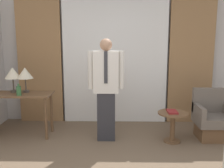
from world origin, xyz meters
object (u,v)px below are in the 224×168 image
table_lamp_right (25,74)px  bottle_by_lamp (19,91)px  table_lamp_left (13,74)px  book (172,112)px  person (106,86)px  armchair (213,120)px  desk (19,101)px  side_table (173,122)px

table_lamp_right → bottle_by_lamp: size_ratio=2.24×
table_lamp_left → book: bearing=-7.2°
person → armchair: size_ratio=2.02×
desk → table_lamp_right: bearing=38.9°
side_table → table_lamp_left: bearing=172.9°
table_lamp_right → bottle_by_lamp: 0.35m
table_lamp_left → side_table: table_lamp_left is taller
side_table → book: book is taller
book → table_lamp_left: bearing=172.8°
table_lamp_left → person: (1.66, -0.27, -0.17)m
armchair → book: armchair is taller
bottle_by_lamp → person: bearing=-1.1°
person → desk: bearing=173.3°
table_lamp_right → side_table: table_lamp_right is taller
table_lamp_right → bottle_by_lamp: table_lamp_right is taller
armchair → side_table: (-0.73, -0.18, 0.03)m
desk → bottle_by_lamp: 0.27m
table_lamp_left → armchair: table_lamp_left is taller
desk → armchair: (3.39, -0.07, -0.32)m
table_lamp_right → side_table: 2.68m
side_table → armchair: bearing=14.0°
table_lamp_left → person: 1.69m
book → side_table: bearing=8.8°
table_lamp_right → book: (2.53, -0.34, -0.58)m
table_lamp_right → armchair: (3.28, -0.16, -0.78)m
table_lamp_right → book: size_ratio=1.83×
desk → side_table: (2.66, -0.25, -0.29)m
bottle_by_lamp → book: 2.58m
side_table → book: size_ratio=2.09×
table_lamp_right → side_table: (2.54, -0.34, -0.76)m
table_lamp_left → bottle_by_lamp: 0.40m
armchair → side_table: size_ratio=1.67×
desk → table_lamp_right: (0.11, 0.09, 0.47)m
desk → table_lamp_left: bearing=141.1°
bottle_by_lamp → armchair: bottle_by_lamp is taller
armchair → side_table: 0.75m
desk → side_table: desk is taller
table_lamp_right → armchair: size_ratio=0.52×
bottle_by_lamp → side_table: 2.63m
armchair → desk: bearing=178.8°
table_lamp_left → bottle_by_lamp: (0.19, -0.24, -0.25)m
desk → table_lamp_right: size_ratio=2.62×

